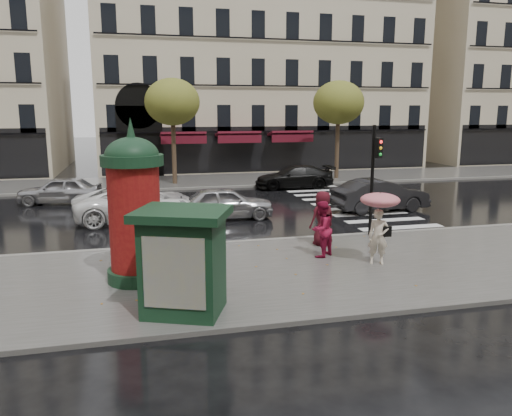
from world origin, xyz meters
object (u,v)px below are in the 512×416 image
object	(u,v)px
morris_column	(134,205)
car_silver	(225,203)
man_burgundy	(323,218)
car_darkgrey	(380,195)
woman_umbrella	(379,216)
traffic_light	(374,169)
car_black	(294,177)
newsstand	(183,260)
car_far_silver	(60,190)
woman_red	(321,229)
car_white	(139,203)

from	to	relation	value
morris_column	car_silver	xyz separation A→B (m)	(3.83, 7.74, -1.50)
man_burgundy	car_darkgrey	bearing A→B (deg)	-146.44
woman_umbrella	traffic_light	bearing A→B (deg)	66.29
car_black	car_darkgrey	bearing A→B (deg)	15.93
newsstand	car_silver	distance (m)	10.64
man_burgundy	car_silver	bearing A→B (deg)	-80.16
car_far_silver	newsstand	bearing A→B (deg)	24.07
morris_column	car_black	distance (m)	18.12
woman_red	morris_column	bearing A→B (deg)	-26.49
morris_column	car_far_silver	xyz separation A→B (m)	(-3.71, 13.26, -1.52)
woman_umbrella	car_silver	bearing A→B (deg)	112.18
traffic_light	car_white	world-z (taller)	traffic_light
car_black	morris_column	bearing A→B (deg)	-28.66
traffic_light	car_far_silver	distance (m)	15.99
car_black	car_white	bearing A→B (deg)	-49.54
woman_umbrella	car_black	xyz separation A→B (m)	(2.39, 15.57, -0.90)
newsstand	car_far_silver	xyz separation A→B (m)	(-4.74, 15.77, -0.66)
newsstand	woman_red	bearing A→B (deg)	36.61
man_burgundy	car_black	size ratio (longest dim) A/B	0.39
newsstand	woman_umbrella	bearing A→B (deg)	21.08
man_burgundy	traffic_light	world-z (taller)	traffic_light
man_burgundy	car_far_silver	world-z (taller)	man_burgundy
woman_red	newsstand	bearing A→B (deg)	0.71
car_darkgrey	car_black	bearing A→B (deg)	8.57
newsstand	car_white	size ratio (longest dim) A/B	0.45
morris_column	traffic_light	xyz separation A→B (m)	(8.51, 3.12, 0.35)
traffic_light	morris_column	bearing A→B (deg)	-159.88
car_darkgrey	car_black	size ratio (longest dim) A/B	0.96
car_white	car_black	bearing A→B (deg)	-58.74
woman_red	morris_column	xyz separation A→B (m)	(-5.67, -0.94, 1.21)
traffic_light	car_white	xyz separation A→B (m)	(-8.35, 5.12, -1.81)
woman_umbrella	woman_red	world-z (taller)	woman_umbrella
woman_red	car_white	distance (m)	9.15
morris_column	man_burgundy	bearing A→B (deg)	20.12
car_black	car_far_silver	xyz separation A→B (m)	(-13.16, -2.13, 0.01)
newsstand	car_silver	world-z (taller)	newsstand
morris_column	traffic_light	world-z (taller)	morris_column
newsstand	car_white	bearing A→B (deg)	94.64
morris_column	newsstand	distance (m)	2.84
man_burgundy	car_far_silver	size ratio (longest dim) A/B	0.46
man_burgundy	car_white	world-z (taller)	man_burgundy
woman_red	woman_umbrella	bearing A→B (deg)	105.25
newsstand	car_black	size ratio (longest dim) A/B	0.52
traffic_light	car_silver	world-z (taller)	traffic_light
woman_umbrella	man_burgundy	bearing A→B (deg)	108.59
morris_column	car_darkgrey	xyz separation A→B (m)	(11.22, 7.73, -1.46)
car_darkgrey	morris_column	bearing A→B (deg)	120.08
car_darkgrey	car_white	bearing A→B (deg)	82.87
woman_red	car_silver	world-z (taller)	woman_red
traffic_light	car_silver	xyz separation A→B (m)	(-4.68, 4.62, -1.86)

